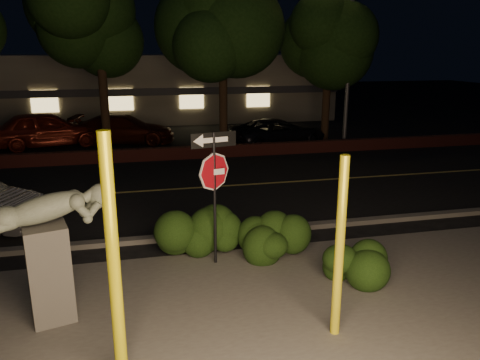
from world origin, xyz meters
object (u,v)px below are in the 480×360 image
yellow_pole_left (113,261)px  streetlight (346,23)px  parked_car_red (47,129)px  yellow_pole_right (339,249)px  parked_car_dark (278,133)px  parked_car_darkred (124,129)px  signpost (214,172)px  sculpture (49,242)px

yellow_pole_left → streetlight: streetlight is taller
yellow_pole_left → parked_car_red: 17.14m
yellow_pole_right → parked_car_dark: 14.78m
yellow_pole_left → parked_car_red: bearing=101.9°
yellow_pole_right → parked_car_dark: bearing=76.2°
parked_car_darkred → parked_car_dark: parked_car_darkred is taller
yellow_pole_left → signpost: yellow_pole_left is taller
yellow_pole_left → signpost: (1.84, 3.09, 0.28)m
sculpture → parked_car_dark: bearing=44.1°
signpost → parked_car_red: size_ratio=0.57×
yellow_pole_left → parked_car_dark: bearing=65.2°
yellow_pole_right → signpost: size_ratio=1.04×
yellow_pole_right → yellow_pole_left: bearing=-176.0°
yellow_pole_left → sculpture: (-1.06, 1.64, -0.32)m
sculpture → parked_car_darkred: bearing=71.7°
parked_car_red → yellow_pole_right: bearing=-171.3°
parked_car_darkred → yellow_pole_right: bearing=-157.7°
signpost → parked_car_red: bearing=99.7°
parked_car_red → parked_car_darkred: parked_car_red is taller
yellow_pole_left → parked_car_red: size_ratio=0.70×
sculpture → parked_car_red: bearing=84.4°
parked_car_red → parked_car_dark: 10.49m
yellow_pole_right → signpost: yellow_pole_right is taller
parked_car_red → yellow_pole_left: bearing=178.4°
sculpture → streetlight: streetlight is taller
sculpture → parked_car_darkred: 15.24m
yellow_pole_right → streetlight: streetlight is taller
sculpture → streetlight: size_ratio=0.24×
yellow_pole_left → parked_car_dark: size_ratio=0.73×
yellow_pole_left → streetlight: size_ratio=0.37×
yellow_pole_left → sculpture: size_ratio=1.53×
sculpture → yellow_pole_left: bearing=-71.9°
parked_car_red → sculpture: bearing=175.7°
signpost → streetlight: (7.57, 10.59, 3.43)m
parked_car_red → parked_car_darkred: size_ratio=1.03×
signpost → sculpture: 3.30m
yellow_pole_left → signpost: 3.61m
yellow_pole_right → parked_car_red: size_ratio=0.59×
yellow_pole_right → sculpture: size_ratio=1.30×
parked_car_red → parked_car_dark: parked_car_red is taller
signpost → parked_car_darkred: 13.94m
yellow_pole_right → parked_car_darkred: size_ratio=0.61×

